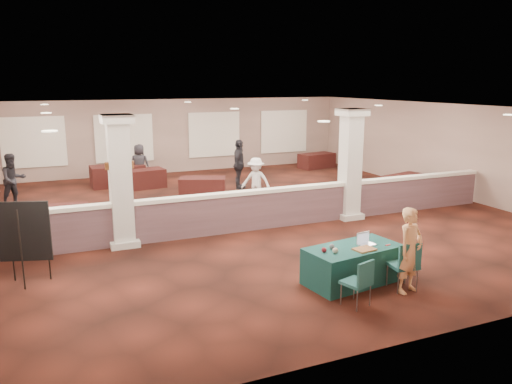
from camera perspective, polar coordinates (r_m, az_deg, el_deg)
name	(u,v)px	position (r m, az deg, el deg)	size (l,w,h in m)	color
ground	(235,216)	(15.01, -2.36, -2.74)	(16.00, 16.00, 0.00)	#431910
wall_back	(171,136)	(22.27, -9.73, 6.31)	(16.00, 0.04, 3.20)	#83675B
wall_front	(424,243)	(7.89, 18.60, -5.52)	(16.00, 0.04, 3.20)	#83675B
wall_right	(446,149)	(18.98, 20.89, 4.60)	(0.04, 16.00, 3.20)	#83675B
ceiling	(234,108)	(14.50, -2.48, 9.55)	(16.00, 16.00, 0.02)	silver
partition_wall	(255,209)	(13.52, -0.14, -1.97)	(15.60, 0.28, 1.10)	#50363A
column_left	(120,180)	(12.38, -15.25, 1.31)	(0.72, 0.72, 3.20)	beige
column_right	(350,163)	(14.70, 10.72, 3.26)	(0.72, 0.72, 3.20)	beige
sconce_left	(107,166)	(12.28, -16.64, 2.86)	(0.12, 0.12, 0.18)	brown
sconce_right	(131,165)	(12.36, -14.06, 3.07)	(0.12, 0.12, 0.18)	brown
near_table	(353,264)	(10.27, 11.00, -8.13)	(1.93, 0.96, 0.74)	#103C37
conf_chair_main	(406,262)	(10.03, 16.73, -7.67)	(0.55, 0.55, 0.98)	#1D5555
conf_chair_side	(360,279)	(9.16, 11.80, -9.74)	(0.55, 0.55, 0.88)	#1D5555
easel_board	(24,232)	(10.74, -24.97, -4.20)	(0.97, 0.59, 1.70)	black
woman	(410,250)	(9.92, 17.20, -6.40)	(0.60, 0.40, 1.66)	#F7AB6B
far_table_front_left	(53,220)	(14.32, -22.19, -2.97)	(1.75, 0.87, 0.71)	black
far_table_front_center	(202,187)	(17.66, -6.14, 0.62)	(1.60, 0.80, 0.65)	black
far_table_front_right	(404,185)	(18.41, 16.56, 0.75)	(1.76, 0.88, 0.71)	black
far_table_back_left	(118,176)	(19.93, -15.52, 1.82)	(1.97, 0.99, 0.80)	black
far_table_back_center	(141,179)	(19.31, -13.00, 1.48)	(1.74, 0.87, 0.71)	black
far_table_back_right	(317,161)	(23.44, 6.95, 3.59)	(1.67, 0.83, 0.68)	black
attendee_a	(13,180)	(17.86, -26.00, 1.26)	(0.82, 0.45, 1.70)	black
attendee_b	(256,181)	(16.31, -0.01, 1.27)	(0.98, 0.45, 1.53)	silver
attendee_c	(239,164)	(18.60, -1.96, 3.17)	(1.08, 0.52, 1.85)	black
attendee_d	(140,164)	(19.95, -13.16, 3.10)	(0.78, 0.42, 1.58)	black
laptop_base	(367,245)	(10.31, 12.54, -5.89)	(0.33, 0.23, 0.02)	silver
laptop_screen	(363,237)	(10.35, 12.12, -5.09)	(0.33, 0.01, 0.22)	silver
screen_glow	(363,238)	(10.35, 12.15, -5.18)	(0.30, 0.00, 0.19)	silver
knitting	(364,249)	(10.00, 12.29, -6.42)	(0.41, 0.30, 0.03)	orange
yarn_cream	(335,250)	(9.71, 9.05, -6.62)	(0.11, 0.11, 0.11)	beige
yarn_red	(324,250)	(9.72, 7.78, -6.57)	(0.10, 0.10, 0.10)	#5C1213
yarn_grey	(332,247)	(9.93, 8.67, -6.18)	(0.11, 0.11, 0.11)	#4C4C51
scissors	(388,245)	(10.40, 14.85, -5.87)	(0.12, 0.03, 0.01)	red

